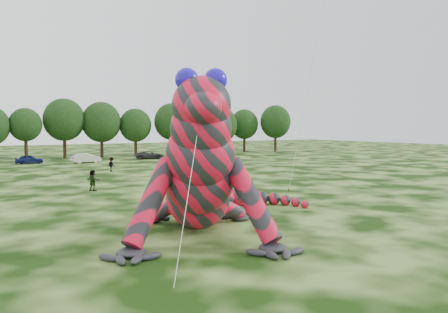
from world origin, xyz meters
name	(u,v)px	position (x,y,z in m)	size (l,w,h in m)	color
ground	(132,237)	(0.00, 0.00, 0.00)	(240.00, 240.00, 0.00)	#16330A
inflatable_gecko	(197,153)	(3.91, 0.29, 4.19)	(14.12, 16.76, 8.38)	red
tree_9	(26,134)	(1.06, 57.35, 4.34)	(5.27, 4.74, 8.68)	black
tree_10	(64,128)	(7.40, 58.58, 5.25)	(7.09, 6.38, 10.50)	black
tree_11	(102,130)	(13.79, 58.20, 5.03)	(7.01, 6.31, 10.07)	black
tree_12	(135,132)	(20.01, 57.74, 4.49)	(5.99, 5.39, 8.97)	black
tree_13	(172,129)	(27.13, 57.13, 5.06)	(6.83, 6.15, 10.13)	black
tree_14	(197,131)	(33.46, 58.72, 4.70)	(6.82, 6.14, 9.40)	black
tree_15	(221,130)	(38.47, 57.77, 4.82)	(7.17, 6.45, 9.63)	black
tree_16	(244,131)	(45.45, 59.37, 4.69)	(6.26, 5.63, 9.37)	black
tree_17	(275,128)	(51.95, 56.66, 5.15)	(6.98, 6.28, 10.30)	black
car_4	(29,159)	(0.67, 49.79, 0.68)	(1.60, 3.98, 1.36)	#121B51
car_5	(86,158)	(8.40, 47.22, 0.74)	(1.57, 4.50, 1.48)	beige
car_6	(150,155)	(19.79, 49.82, 0.68)	(2.24, 4.87, 1.35)	#252527
car_7	(198,155)	(27.68, 46.83, 0.63)	(1.76, 4.34, 1.26)	silver
spectator_5	(93,180)	(2.18, 17.12, 0.92)	(1.71, 0.55, 1.85)	gray
spectator_3	(167,161)	(16.00, 33.36, 0.89)	(1.04, 0.43, 1.77)	gray
spectator_2	(112,164)	(8.23, 32.56, 0.88)	(1.14, 0.65, 1.76)	gray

